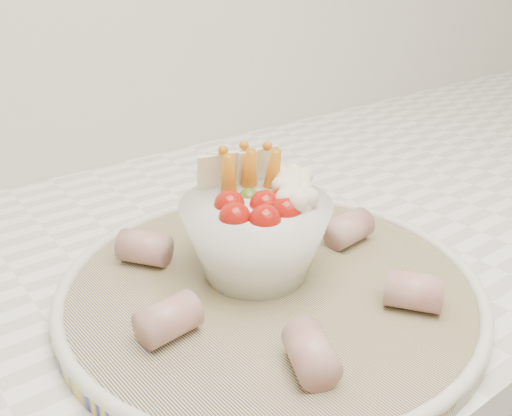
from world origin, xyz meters
TOP-DOWN VIEW (x-y plane):
  - serving_platter at (-0.16, 1.34)m, footprint 0.41×0.41m
  - veggie_bowl at (-0.16, 1.36)m, footprint 0.14×0.14m
  - cured_meat_rolls at (-0.16, 1.34)m, footprint 0.28×0.28m

SIDE VIEW (x-z plane):
  - serving_platter at x=-0.16m, z-range 0.92..0.94m
  - cured_meat_rolls at x=-0.16m, z-range 0.94..0.97m
  - veggie_bowl at x=-0.16m, z-range 0.92..1.04m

